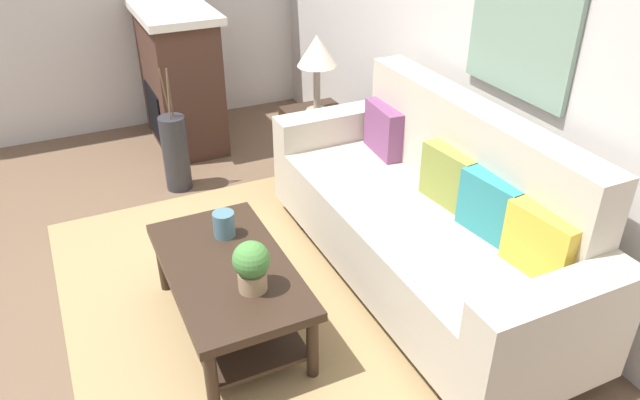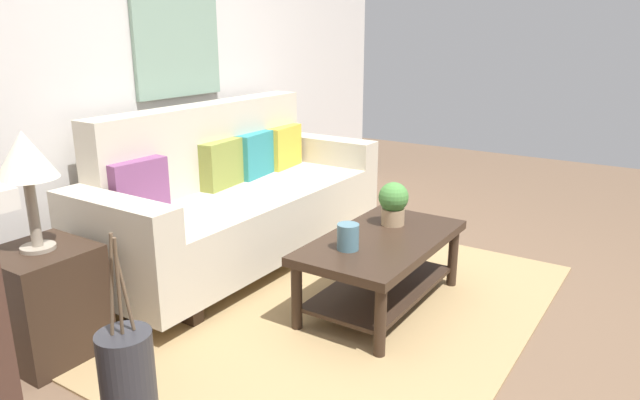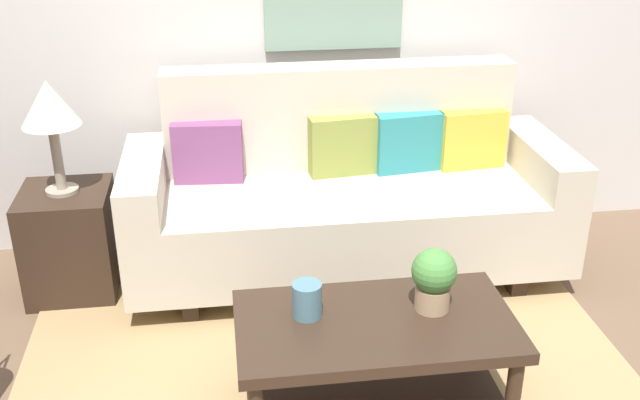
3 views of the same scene
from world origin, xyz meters
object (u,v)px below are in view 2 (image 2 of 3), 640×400
object	(u,v)px
potted_plant_tabletop	(393,202)
table_lamp	(25,160)
side_table	(46,303)
coffee_table	(381,256)
tabletop_vase	(348,237)
couch	(237,202)
throw_pillow_teal	(255,155)
throw_pillow_olive	(221,164)
framed_painting	(178,44)
throw_pillow_plum	(138,187)
throw_pillow_mustard	(284,147)

from	to	relation	value
potted_plant_tabletop	table_lamp	size ratio (longest dim) A/B	0.46
side_table	potted_plant_tabletop	bearing A→B (deg)	-34.19
coffee_table	tabletop_vase	xyz separation A→B (m)	(-0.26, 0.07, 0.19)
coffee_table	table_lamp	distance (m)	1.90
couch	side_table	bearing A→B (deg)	-179.35
couch	table_lamp	xyz separation A→B (m)	(-1.44, -0.02, 0.56)
potted_plant_tabletop	table_lamp	bearing A→B (deg)	145.81
couch	throw_pillow_teal	distance (m)	0.45
throw_pillow_olive	side_table	bearing A→B (deg)	-174.37
throw_pillow_teal	side_table	bearing A→B (deg)	-175.48
framed_painting	potted_plant_tabletop	bearing A→B (deg)	-84.21
potted_plant_tabletop	table_lamp	distance (m)	1.98
throw_pillow_plum	table_lamp	xyz separation A→B (m)	(-0.72, -0.14, 0.31)
tabletop_vase	side_table	world-z (taller)	tabletop_vase
coffee_table	tabletop_vase	distance (m)	0.33
throw_pillow_olive	coffee_table	distance (m)	1.33
throw_pillow_plum	throw_pillow_teal	bearing A→B (deg)	0.00
coffee_table	potted_plant_tabletop	distance (m)	0.35
potted_plant_tabletop	side_table	size ratio (longest dim) A/B	0.47
tabletop_vase	framed_painting	size ratio (longest dim) A/B	0.19
throw_pillow_plum	table_lamp	bearing A→B (deg)	-168.94
throw_pillow_teal	throw_pillow_mustard	bearing A→B (deg)	0.00
throw_pillow_plum	coffee_table	xyz separation A→B (m)	(0.63, -1.28, -0.37)
throw_pillow_teal	throw_pillow_olive	bearing A→B (deg)	180.00
tabletop_vase	throw_pillow_teal	bearing A→B (deg)	59.94
throw_pillow_olive	throw_pillow_mustard	world-z (taller)	same
throw_pillow_teal	coffee_table	world-z (taller)	throw_pillow_teal
tabletop_vase	framed_painting	distance (m)	1.86
throw_pillow_plum	throw_pillow_olive	size ratio (longest dim) A/B	1.00
couch	throw_pillow_olive	bearing A→B (deg)	90.00
throw_pillow_teal	framed_painting	world-z (taller)	framed_painting
side_table	table_lamp	size ratio (longest dim) A/B	0.98
table_lamp	coffee_table	bearing A→B (deg)	-39.97
potted_plant_tabletop	tabletop_vase	bearing A→B (deg)	177.90
tabletop_vase	throw_pillow_mustard	bearing A→B (deg)	48.86
potted_plant_tabletop	throw_pillow_plum	bearing A→B (deg)	125.39
throw_pillow_olive	coffee_table	bearing A→B (deg)	-93.60
potted_plant_tabletop	side_table	bearing A→B (deg)	145.81
throw_pillow_plum	table_lamp	distance (m)	0.80
potted_plant_tabletop	couch	bearing A→B (deg)	98.22
side_table	throw_pillow_plum	bearing A→B (deg)	11.06
coffee_table	framed_painting	world-z (taller)	framed_painting
throw_pillow_teal	tabletop_vase	xyz separation A→B (m)	(-0.70, -1.21, -0.18)
throw_pillow_olive	framed_painting	xyz separation A→B (m)	(-0.00, 0.34, 0.79)
throw_pillow_mustard	framed_painting	xyz separation A→B (m)	(-0.71, 0.34, 0.79)
table_lamp	potted_plant_tabletop	bearing A→B (deg)	-34.19
throw_pillow_teal	potted_plant_tabletop	world-z (taller)	throw_pillow_teal
throw_pillow_mustard	table_lamp	xyz separation A→B (m)	(-2.15, -0.14, 0.31)
throw_pillow_teal	table_lamp	world-z (taller)	table_lamp
couch	throw_pillow_plum	world-z (taller)	couch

